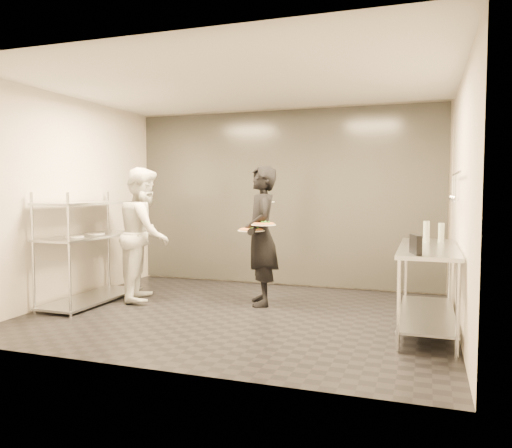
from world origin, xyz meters
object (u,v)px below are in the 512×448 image
(pizza_plate_near, at_px, (251,230))
(pos_monitor, at_px, (416,245))
(salad_plate, at_px, (265,200))
(waiter, at_px, (261,236))
(pizza_plate_far, at_px, (264,224))
(pass_rack, at_px, (91,246))
(bottle_green, at_px, (426,232))
(prep_counter, at_px, (428,274))
(chef, at_px, (145,234))
(bottle_dark, at_px, (426,230))
(bottle_clear, at_px, (441,233))

(pizza_plate_near, distance_m, pos_monitor, 2.34)
(pos_monitor, bearing_deg, salad_plate, 124.95)
(waiter, height_order, pizza_plate_far, waiter)
(pizza_plate_far, bearing_deg, pass_rack, -171.55)
(salad_plate, xyz_separation_m, bottle_green, (2.11, -0.54, -0.33))
(pass_rack, height_order, prep_counter, pass_rack)
(pass_rack, relative_size, pos_monitor, 6.23)
(salad_plate, bearing_deg, waiter, -80.45)
(chef, distance_m, pizza_plate_near, 1.57)
(bottle_green, height_order, bottle_dark, bottle_green)
(waiter, bearing_deg, bottle_green, 58.35)
(prep_counter, bearing_deg, bottle_clear, 73.84)
(pizza_plate_near, relative_size, pos_monitor, 1.37)
(pass_rack, distance_m, bottle_dark, 4.39)
(bottle_green, bearing_deg, pizza_plate_near, 177.85)
(pos_monitor, xyz_separation_m, bottle_dark, (0.09, 1.52, 0.02))
(pizza_plate_far, relative_size, bottle_green, 1.22)
(chef, bearing_deg, bottle_clear, -110.43)
(pizza_plate_near, distance_m, bottle_clear, 2.31)
(chef, xyz_separation_m, bottle_green, (3.71, -0.05, 0.13))
(pizza_plate_far, bearing_deg, prep_counter, -9.95)
(prep_counter, height_order, pizza_plate_far, pizza_plate_far)
(chef, height_order, pos_monitor, chef)
(pass_rack, relative_size, pizza_plate_near, 4.53)
(bottle_clear, bearing_deg, bottle_green, -138.30)
(bottle_clear, bearing_deg, salad_plate, 170.08)
(bottle_dark, bearing_deg, pizza_plate_far, -166.93)
(pos_monitor, xyz_separation_m, bottle_clear, (0.26, 1.20, 0.02))
(bottle_clear, bearing_deg, pass_rack, -173.83)
(chef, distance_m, bottle_green, 3.71)
(pass_rack, height_order, bottle_green, pass_rack)
(bottle_clear, bearing_deg, chef, -178.58)
(waiter, distance_m, bottle_clear, 2.23)
(pizza_plate_far, bearing_deg, bottle_clear, 3.60)
(pos_monitor, bearing_deg, bottle_green, 68.12)
(prep_counter, height_order, pos_monitor, pos_monitor)
(chef, bearing_deg, pizza_plate_near, -110.70)
(waiter, relative_size, pizza_plate_near, 5.21)
(salad_plate, relative_size, bottle_green, 1.10)
(prep_counter, xyz_separation_m, pizza_plate_near, (-2.17, 0.42, 0.39))
(waiter, xyz_separation_m, bottle_green, (2.06, -0.25, 0.13))
(waiter, bearing_deg, bottle_dark, 71.20)
(chef, relative_size, pizza_plate_near, 5.19)
(bottle_clear, relative_size, bottle_dark, 0.98)
(bottle_clear, bearing_deg, pizza_plate_near, -178.40)
(prep_counter, height_order, salad_plate, salad_plate)
(pass_rack, height_order, pizza_plate_near, pass_rack)
(pizza_plate_near, relative_size, bottle_green, 1.39)
(bottle_clear, bearing_deg, pizza_plate_far, -176.40)
(pos_monitor, distance_m, bottle_green, 1.06)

